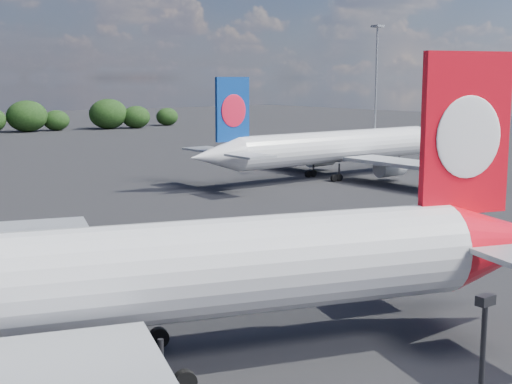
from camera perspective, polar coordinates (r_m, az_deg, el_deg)
qantas_airliner at (r=38.02m, az=-9.19°, el=-6.79°), size 51.40×49.32×17.11m
china_southern_airliner at (r=111.29m, az=5.76°, el=3.50°), size 47.94×45.48×15.71m
floodlight_mast_near at (r=118.78m, az=9.59°, el=8.87°), size 1.60×1.60×23.97m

